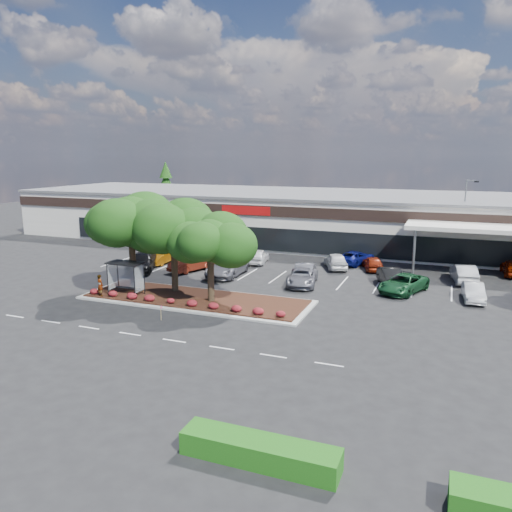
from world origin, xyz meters
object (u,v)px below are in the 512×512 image
(survey_stake, at_px, (161,311))
(car_0, at_px, (162,256))
(light_pole, at_px, (464,225))
(car_1, at_px, (142,262))

(survey_stake, distance_m, car_0, 18.45)
(light_pole, bearing_deg, car_1, -149.81)
(light_pole, xyz_separation_m, car_0, (-29.03, -13.28, -3.00))
(survey_stake, relative_size, car_1, 0.17)
(car_0, xyz_separation_m, car_1, (0.02, -3.59, 0.10))
(light_pole, height_order, car_1, light_pole)
(car_0, bearing_deg, survey_stake, -59.84)
(light_pole, relative_size, car_0, 1.87)
(survey_stake, height_order, car_1, car_1)
(light_pole, relative_size, survey_stake, 8.36)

